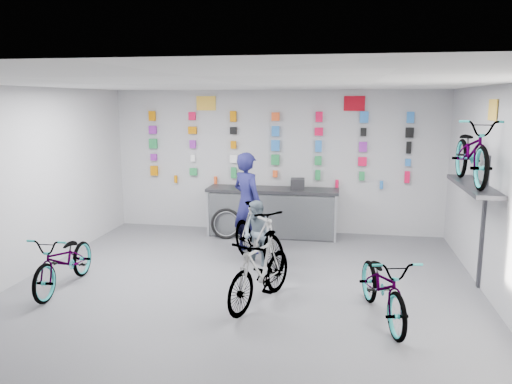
% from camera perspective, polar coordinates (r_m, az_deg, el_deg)
% --- Properties ---
extents(floor, '(8.00, 8.00, 0.00)m').
position_cam_1_polar(floor, '(7.15, -2.23, -12.48)').
color(floor, '#54555A').
rests_on(floor, ground).
extents(ceiling, '(8.00, 8.00, 0.00)m').
position_cam_1_polar(ceiling, '(6.59, -2.42, 12.30)').
color(ceiling, white).
rests_on(ceiling, wall_back).
extents(wall_back, '(7.00, 0.00, 7.00)m').
position_cam_1_polar(wall_back, '(10.61, 2.26, 3.49)').
color(wall_back, silver).
rests_on(wall_back, floor).
extents(wall_front, '(7.00, 0.00, 7.00)m').
position_cam_1_polar(wall_front, '(3.09, -18.75, -14.73)').
color(wall_front, silver).
rests_on(wall_front, floor).
extents(wall_left, '(0.00, 8.00, 8.00)m').
position_cam_1_polar(wall_left, '(8.19, -27.00, 0.27)').
color(wall_left, silver).
rests_on(wall_left, floor).
extents(counter, '(2.70, 0.66, 1.00)m').
position_cam_1_polar(counter, '(10.33, 1.88, -2.40)').
color(counter, black).
rests_on(counter, floor).
extents(merch_wall, '(5.57, 0.08, 1.56)m').
position_cam_1_polar(merch_wall, '(10.50, 2.21, 5.26)').
color(merch_wall, orange).
rests_on(merch_wall, wall_back).
extents(wall_bracket, '(0.39, 1.90, 2.00)m').
position_cam_1_polar(wall_bracket, '(7.99, 23.73, 0.03)').
color(wall_bracket, '#333338').
rests_on(wall_bracket, wall_right).
extents(sign_left, '(0.42, 0.02, 0.30)m').
position_cam_1_polar(sign_left, '(10.81, -5.73, 10.06)').
color(sign_left, yellow).
rests_on(sign_left, wall_back).
extents(sign_right, '(0.42, 0.02, 0.30)m').
position_cam_1_polar(sign_right, '(10.42, 11.18, 9.90)').
color(sign_right, '#B40B1A').
rests_on(sign_right, wall_back).
extents(sign_side, '(0.02, 0.40, 0.30)m').
position_cam_1_polar(sign_side, '(7.92, 25.44, 8.47)').
color(sign_side, yellow).
rests_on(sign_side, wall_right).
extents(bike_left, '(0.65, 1.69, 0.87)m').
position_cam_1_polar(bike_left, '(8.01, -21.03, -7.31)').
color(bike_left, gray).
rests_on(bike_left, floor).
extents(bike_center, '(1.01, 1.69, 0.98)m').
position_cam_1_polar(bike_center, '(6.92, 0.48, -8.92)').
color(bike_center, gray).
rests_on(bike_center, floor).
extents(bike_right, '(1.00, 1.83, 0.91)m').
position_cam_1_polar(bike_right, '(6.68, 14.35, -10.32)').
color(bike_right, gray).
rests_on(bike_right, floor).
extents(bike_service, '(1.48, 1.71, 1.07)m').
position_cam_1_polar(bike_service, '(8.46, 0.21, -4.99)').
color(bike_service, gray).
rests_on(bike_service, floor).
extents(bike_wall, '(0.63, 1.80, 0.95)m').
position_cam_1_polar(bike_wall, '(7.89, 23.49, 4.26)').
color(bike_wall, gray).
rests_on(bike_wall, wall_bracket).
extents(clerk, '(0.81, 0.77, 1.86)m').
position_cam_1_polar(clerk, '(9.14, -1.00, -1.25)').
color(clerk, '#141545').
rests_on(clerk, floor).
extents(customer, '(0.68, 0.65, 1.12)m').
position_cam_1_polar(customer, '(8.50, 0.14, -4.73)').
color(customer, slate).
rests_on(customer, floor).
extents(spare_wheel, '(0.65, 0.27, 0.63)m').
position_cam_1_polar(spare_wheel, '(10.18, -3.44, -3.64)').
color(spare_wheel, black).
rests_on(spare_wheel, floor).
extents(register, '(0.31, 0.32, 0.22)m').
position_cam_1_polar(register, '(10.17, 4.78, 0.93)').
color(register, black).
rests_on(register, counter).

